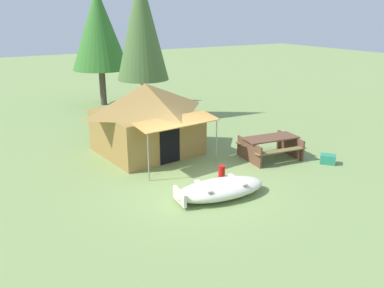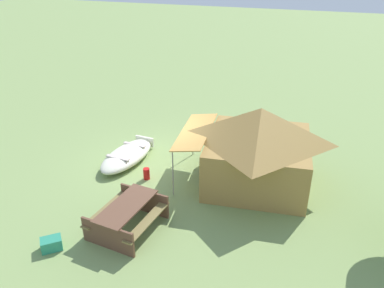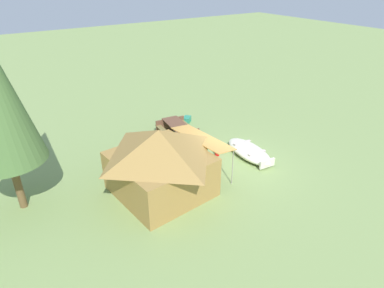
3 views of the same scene
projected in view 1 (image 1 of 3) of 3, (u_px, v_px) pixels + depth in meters
ground_plane at (194, 184)px, 11.77m from camera, size 80.00×80.00×0.00m
beached_rowboat at (220, 189)px, 10.91m from camera, size 2.70×1.37×0.46m
canvas_cabin_tent at (146, 117)px, 14.13m from camera, size 3.63×4.29×2.48m
picnic_table at (270, 145)px, 13.77m from camera, size 2.03×1.71×0.75m
cooler_box at (328, 159)px, 13.35m from camera, size 0.58×0.59×0.31m
fuel_can at (222, 171)px, 12.23m from camera, size 0.20×0.20×0.37m
pine_tree_back_left at (99, 29)px, 20.63m from camera, size 2.93×2.93×6.02m
pine_tree_back_right at (141, 26)px, 17.68m from camera, size 2.32×2.32×6.56m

